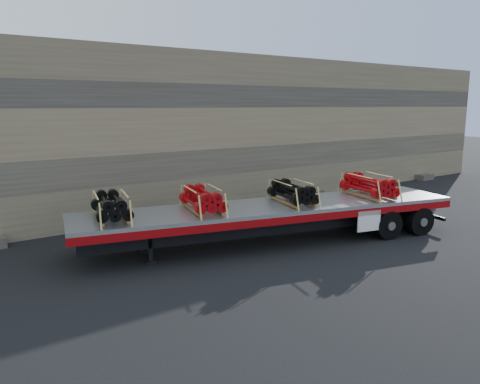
% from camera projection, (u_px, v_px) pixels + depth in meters
% --- Properties ---
extents(ground, '(120.00, 120.00, 0.00)m').
position_uv_depth(ground, '(262.00, 241.00, 16.43)').
color(ground, black).
rests_on(ground, ground).
extents(rock_wall, '(44.00, 3.00, 7.00)m').
position_uv_depth(rock_wall, '(172.00, 132.00, 20.97)').
color(rock_wall, '#7A6B54').
rests_on(rock_wall, ground).
extents(trailer, '(13.68, 5.74, 1.34)m').
position_uv_depth(trailer, '(272.00, 224.00, 16.18)').
color(trailer, '#B1B3B9').
rests_on(trailer, ground).
extents(bundle_front, '(1.48, 2.22, 0.72)m').
position_uv_depth(bundle_front, '(111.00, 207.00, 14.02)').
color(bundle_front, black).
rests_on(bundle_front, trailer).
extents(bundle_midfront, '(1.48, 2.22, 0.72)m').
position_uv_depth(bundle_midfront, '(202.00, 200.00, 15.07)').
color(bundle_midfront, '#A5080D').
rests_on(bundle_midfront, trailer).
extents(bundle_midrear, '(1.46, 2.19, 0.71)m').
position_uv_depth(bundle_midrear, '(293.00, 193.00, 16.28)').
color(bundle_midrear, black).
rests_on(bundle_midrear, trailer).
extents(bundle_rear, '(1.59, 2.39, 0.78)m').
position_uv_depth(bundle_rear, '(369.00, 186.00, 17.45)').
color(bundle_rear, '#A5080D').
rests_on(bundle_rear, trailer).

